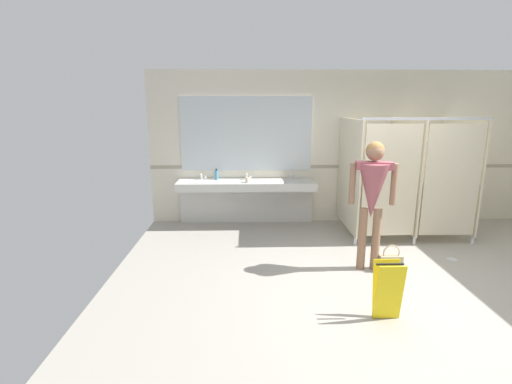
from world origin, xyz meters
TOP-DOWN VIEW (x-y plane):
  - ground_plane at (0.00, 0.00)m, footprint 7.38×5.87m
  - wall_back at (0.00, 2.70)m, footprint 7.38×0.12m
  - wall_back_tile_band at (0.00, 2.63)m, footprint 7.38×0.01m
  - vanity_counter at (-1.91, 2.43)m, footprint 2.49×0.54m
  - mirror_panel at (-1.91, 2.63)m, footprint 2.39×0.02m
  - bathroom_stalls at (0.76, 1.75)m, footprint 1.95×1.35m
  - person_standing at (-0.27, 0.45)m, footprint 0.60×0.45m
  - handbag at (0.01, 0.37)m, footprint 0.30×0.10m
  - soap_dispenser at (-2.46, 2.51)m, footprint 0.07×0.07m
  - paper_cup at (-1.90, 2.22)m, footprint 0.07×0.07m
  - wet_floor_sign at (-0.46, -0.76)m, footprint 0.28×0.19m
  - floor_drain_cover at (1.06, 0.73)m, footprint 0.14×0.14m

SIDE VIEW (x-z plane):
  - ground_plane at x=0.00m, z-range -0.10..0.00m
  - floor_drain_cover at x=1.06m, z-range 0.00..0.01m
  - handbag at x=0.01m, z-range -0.06..0.31m
  - wet_floor_sign at x=-0.46m, z-range 0.01..0.63m
  - vanity_counter at x=-1.91m, z-range 0.14..1.09m
  - paper_cup at x=-1.90m, z-range 0.84..0.93m
  - soap_dispenser at x=-2.46m, z-range 0.82..1.02m
  - bathroom_stalls at x=0.76m, z-range 0.05..2.04m
  - wall_back_tile_band at x=0.00m, z-range 1.02..1.08m
  - person_standing at x=-0.27m, z-range 0.24..1.97m
  - wall_back at x=0.00m, z-range 0.00..2.78m
  - mirror_panel at x=-1.91m, z-range 0.99..2.33m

